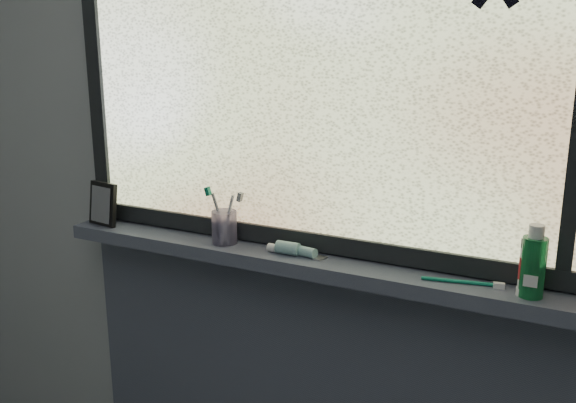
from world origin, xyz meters
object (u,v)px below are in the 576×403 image
(vanity_mirror, at_px, (103,204))
(cream_tube, at_px, (528,266))
(toothbrush_cup, at_px, (224,227))
(mouthwash_bottle, at_px, (534,261))

(vanity_mirror, xyz_separation_m, cream_tube, (1.26, 0.00, 0.00))
(vanity_mirror, height_order, toothbrush_cup, vanity_mirror)
(vanity_mirror, xyz_separation_m, toothbrush_cup, (0.44, 0.01, -0.02))
(vanity_mirror, bearing_deg, mouthwash_bottle, 8.00)
(toothbrush_cup, xyz_separation_m, mouthwash_bottle, (0.83, -0.01, 0.04))
(mouthwash_bottle, relative_size, cream_tube, 1.46)
(toothbrush_cup, bearing_deg, vanity_mirror, -178.26)
(mouthwash_bottle, height_order, cream_tube, mouthwash_bottle)
(vanity_mirror, height_order, cream_tube, vanity_mirror)
(vanity_mirror, bearing_deg, toothbrush_cup, 9.75)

